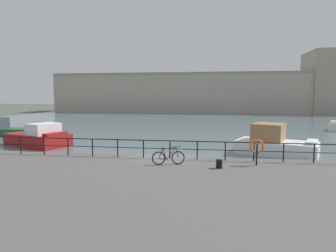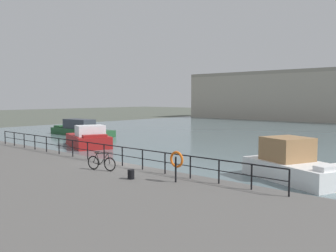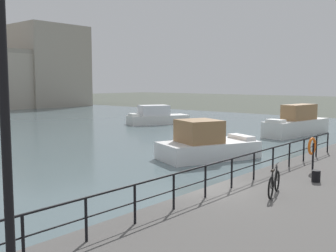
# 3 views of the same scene
# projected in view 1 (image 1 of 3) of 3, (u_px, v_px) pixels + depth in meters

# --- Properties ---
(ground_plane) EXTENTS (240.00, 240.00, 0.00)m
(ground_plane) POSITION_uv_depth(u_px,v_px,m) (166.00, 168.00, 18.36)
(ground_plane) COLOR #4C5147
(water_basin) EXTENTS (80.00, 60.00, 0.01)m
(water_basin) POSITION_uv_depth(u_px,v_px,m) (194.00, 123.00, 48.07)
(water_basin) COLOR slate
(water_basin) RESTS_ON ground_plane
(quay_promenade) EXTENTS (56.00, 13.00, 0.76)m
(quay_promenade) POSITION_uv_depth(u_px,v_px,m) (140.00, 198.00, 11.92)
(quay_promenade) COLOR #565451
(quay_promenade) RESTS_ON ground_plane
(harbor_building) EXTENTS (74.89, 12.08, 14.81)m
(harbor_building) POSITION_uv_depth(u_px,v_px,m) (229.00, 92.00, 74.96)
(harbor_building) COLOR #A89E8E
(harbor_building) RESTS_ON ground_plane
(moored_red_daysailer) EXTENTS (6.31, 4.88, 2.03)m
(moored_red_daysailer) POSITION_uv_depth(u_px,v_px,m) (39.00, 138.00, 26.19)
(moored_red_daysailer) COLOR maroon
(moored_red_daysailer) RESTS_ON water_basin
(moored_white_yacht) EXTENTS (6.34, 4.73, 2.31)m
(moored_white_yacht) POSITION_uv_depth(u_px,v_px,m) (275.00, 143.00, 22.49)
(moored_white_yacht) COLOR white
(moored_white_yacht) RESTS_ON water_basin
(quay_railing) EXTENTS (23.99, 0.07, 1.08)m
(quay_railing) POSITION_uv_depth(u_px,v_px,m) (130.00, 145.00, 17.76)
(quay_railing) COLOR black
(quay_railing) RESTS_ON quay_promenade
(parked_bicycle) EXTENTS (1.73, 0.52, 0.98)m
(parked_bicycle) POSITION_uv_depth(u_px,v_px,m) (168.00, 157.00, 15.90)
(parked_bicycle) COLOR black
(parked_bicycle) RESTS_ON quay_promenade
(mooring_bollard) EXTENTS (0.32, 0.32, 0.44)m
(mooring_bollard) POSITION_uv_depth(u_px,v_px,m) (219.00, 164.00, 15.14)
(mooring_bollard) COLOR black
(mooring_bollard) RESTS_ON quay_promenade
(life_ring_stand) EXTENTS (0.75, 0.16, 1.40)m
(life_ring_stand) POSITION_uv_depth(u_px,v_px,m) (257.00, 147.00, 15.70)
(life_ring_stand) COLOR black
(life_ring_stand) RESTS_ON quay_promenade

